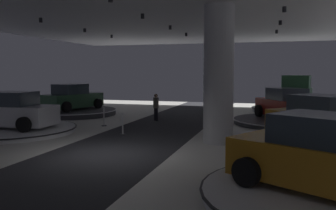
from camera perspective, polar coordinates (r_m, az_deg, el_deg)
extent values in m
cube|color=silver|center=(12.66, -9.88, -7.96)|extent=(24.00, 44.00, 0.05)
cube|color=#2D2D33|center=(12.65, -9.89, -7.83)|extent=(4.40, 44.00, 0.01)
cylinder|color=black|center=(18.43, -19.73, 12.67)|extent=(0.16, 0.16, 0.22)
cylinder|color=black|center=(22.11, -13.20, 11.57)|extent=(0.16, 0.16, 0.22)
cylinder|color=black|center=(25.43, -9.02, 10.81)|extent=(0.16, 0.16, 0.22)
cylinder|color=black|center=(16.26, -4.10, 14.00)|extent=(0.16, 0.16, 0.22)
cylinder|color=black|center=(20.22, 0.35, 12.31)|extent=(0.16, 0.16, 0.22)
cylinder|color=black|center=(23.97, 2.93, 11.21)|extent=(0.16, 0.16, 0.22)
cylinder|color=black|center=(15.22, 18.14, 14.35)|extent=(0.16, 0.16, 0.22)
cylinder|color=black|center=(19.16, 17.54, 12.45)|extent=(0.16, 0.16, 0.22)
cylinder|color=black|center=(23.21, 16.99, 11.17)|extent=(0.16, 0.16, 0.22)
cylinder|color=silver|center=(14.41, 8.11, 4.81)|extent=(1.20, 1.20, 5.50)
cylinder|color=#333338|center=(24.71, -15.05, -1.10)|extent=(5.76, 5.76, 0.35)
cylinder|color=white|center=(24.69, -15.06, -0.76)|extent=(5.87, 5.87, 0.05)
cube|color=#2D5638|center=(24.63, -15.10, 0.72)|extent=(2.82, 4.52, 0.90)
cube|color=#2D3842|center=(24.48, -15.39, 2.44)|extent=(2.00, 2.24, 0.70)
cylinder|color=black|center=(26.36, -14.34, 0.44)|extent=(0.39, 0.71, 0.68)
cylinder|color=black|center=(24.98, -11.13, 0.24)|extent=(0.39, 0.71, 0.68)
cylinder|color=black|center=(24.46, -19.12, -0.06)|extent=(0.39, 0.71, 0.68)
cylinder|color=black|center=(22.96, -15.93, -0.30)|extent=(0.39, 0.71, 0.68)
sphere|color=white|center=(26.42, -12.62, 1.32)|extent=(0.18, 0.18, 0.18)
sphere|color=white|center=(25.75, -11.03, 1.25)|extent=(0.18, 0.18, 0.18)
cylinder|color=silver|center=(18.49, -23.84, -3.68)|extent=(5.95, 5.95, 0.23)
cylinder|color=black|center=(18.48, -23.85, -3.42)|extent=(6.07, 6.07, 0.05)
cube|color=silver|center=(18.39, -23.93, -1.45)|extent=(4.28, 1.99, 0.90)
cube|color=#2D3842|center=(18.23, -23.65, 0.87)|extent=(1.97, 1.64, 0.70)
cylinder|color=black|center=(16.78, -22.12, -2.93)|extent=(0.69, 0.25, 0.68)
cylinder|color=black|center=(18.42, -18.48, -2.10)|extent=(0.69, 0.25, 0.68)
cylinder|color=silver|center=(14.36, 23.61, -6.01)|extent=(5.26, 5.26, 0.31)
cylinder|color=black|center=(14.34, 23.63, -5.51)|extent=(5.37, 5.37, 0.05)
cube|color=#B77519|center=(14.24, 23.73, -2.98)|extent=(4.23, 4.26, 0.90)
cube|color=#2D3842|center=(14.24, 23.37, 0.07)|extent=(2.44, 2.45, 0.70)
cylinder|color=black|center=(15.93, 21.88, -3.05)|extent=(0.63, 0.64, 0.68)
cylinder|color=black|center=(14.47, 16.77, -3.71)|extent=(0.63, 0.64, 0.68)
cylinder|color=#333338|center=(20.67, 18.53, -2.53)|extent=(5.79, 5.79, 0.27)
cylinder|color=white|center=(20.66, 18.54, -2.25)|extent=(5.91, 5.91, 0.05)
cube|color=maroon|center=(20.59, 18.59, -0.48)|extent=(3.59, 4.55, 0.90)
cube|color=#2D3842|center=(20.66, 18.44, 1.62)|extent=(2.28, 2.41, 0.70)
cylinder|color=black|center=(19.97, 23.13, -1.58)|extent=(0.52, 0.70, 0.68)
cylinder|color=black|center=(18.89, 18.17, -1.79)|extent=(0.52, 0.70, 0.68)
cylinder|color=black|center=(22.35, 18.91, -0.75)|extent=(0.52, 0.70, 0.68)
cylinder|color=black|center=(21.39, 14.32, -0.89)|extent=(0.52, 0.70, 0.68)
sphere|color=white|center=(19.13, 23.02, -0.71)|extent=(0.18, 0.18, 0.18)
sphere|color=white|center=(18.58, 20.53, -0.79)|extent=(0.18, 0.18, 0.18)
cylinder|color=#B7B7BC|center=(26.87, 19.29, -0.76)|extent=(5.57, 5.57, 0.30)
cylinder|color=black|center=(26.86, 19.30, -0.51)|extent=(5.68, 5.68, 0.05)
cube|color=#2D5638|center=(26.79, 19.35, 1.15)|extent=(3.05, 5.60, 1.20)
cube|color=#2D5638|center=(28.43, 19.88, 3.48)|extent=(2.18, 2.03, 1.00)
cube|color=#28333D|center=(27.92, 19.75, 3.46)|extent=(1.73, 0.41, 0.75)
cylinder|color=black|center=(28.82, 17.52, 0.83)|extent=(0.43, 0.88, 0.84)
cylinder|color=black|center=(28.53, 22.18, 0.63)|extent=(0.43, 0.88, 0.84)
cylinder|color=black|center=(25.18, 16.10, 0.24)|extent=(0.43, 0.88, 0.84)
cylinder|color=black|center=(24.84, 21.43, 0.02)|extent=(0.43, 0.88, 0.84)
cylinder|color=silver|center=(8.87, 23.99, -13.23)|extent=(5.50, 5.50, 0.23)
cylinder|color=black|center=(8.85, 24.01, -12.71)|extent=(5.61, 5.61, 0.05)
cube|color=#B77519|center=(8.68, 24.17, -8.68)|extent=(4.54, 3.64, 0.90)
cube|color=#2D3842|center=(8.59, 23.43, -3.71)|extent=(2.42, 2.30, 0.70)
cylinder|color=black|center=(10.20, 18.71, -7.99)|extent=(0.70, 0.53, 0.68)
cylinder|color=black|center=(8.52, 12.42, -10.46)|extent=(0.70, 0.53, 0.68)
cylinder|color=black|center=(20.78, -1.81, -1.48)|extent=(0.14, 0.14, 0.80)
cylinder|color=black|center=(20.93, -2.07, -1.44)|extent=(0.14, 0.14, 0.80)
cylinder|color=#6B665B|center=(20.79, -1.95, 0.35)|extent=(0.32, 0.32, 0.62)
sphere|color=#99755B|center=(20.75, -1.95, 1.50)|extent=(0.22, 0.22, 0.22)
cylinder|color=#333338|center=(16.47, -7.25, -4.66)|extent=(0.28, 0.28, 0.04)
cylinder|color=#B2B2B7|center=(16.40, -7.27, -3.08)|extent=(0.07, 0.07, 0.96)
sphere|color=#B2B2B7|center=(16.34, -7.29, -1.41)|extent=(0.10, 0.10, 0.10)
cylinder|color=#333338|center=(19.21, -10.20, -3.27)|extent=(0.28, 0.28, 0.04)
cylinder|color=#B2B2B7|center=(19.15, -10.22, -1.91)|extent=(0.07, 0.07, 0.96)
sphere|color=#B2B2B7|center=(19.09, -10.25, -0.48)|extent=(0.10, 0.10, 0.10)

